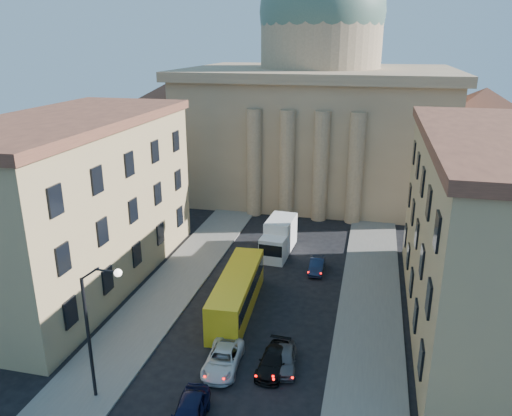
{
  "coord_description": "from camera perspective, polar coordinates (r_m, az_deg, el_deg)",
  "views": [
    {
      "loc": [
        7.78,
        -14.12,
        20.62
      ],
      "look_at": [
        -0.43,
        20.38,
        8.62
      ],
      "focal_mm": 35.0,
      "sensor_mm": 36.0,
      "label": 1
    }
  ],
  "objects": [
    {
      "name": "city_bus",
      "position": [
        40.15,
        -2.19,
        -9.51
      ],
      "size": [
        3.13,
        11.04,
        3.08
      ],
      "rotation": [
        0.0,
        0.0,
        0.06
      ],
      "color": "gold",
      "rests_on": "ground"
    },
    {
      "name": "car_right_distant",
      "position": [
        47.23,
        6.96,
        -6.52
      ],
      "size": [
        1.36,
        3.74,
        1.22
      ],
      "primitive_type": "imported",
      "rotation": [
        0.0,
        0.0,
        0.02
      ],
      "color": "#0E1A32",
      "rests_on": "ground"
    },
    {
      "name": "sidewalk_left",
      "position": [
        41.45,
        -11.94,
        -11.46
      ],
      "size": [
        5.0,
        60.0,
        0.15
      ],
      "primitive_type": "cube",
      "color": "#605D58",
      "rests_on": "ground"
    },
    {
      "name": "car_left_mid",
      "position": [
        34.38,
        -3.8,
        -16.86
      ],
      "size": [
        2.45,
        4.82,
        1.3
      ],
      "primitive_type": "imported",
      "rotation": [
        0.0,
        0.0,
        0.06
      ],
      "color": "silver",
      "rests_on": "ground"
    },
    {
      "name": "street_lamp",
      "position": [
        30.69,
        -17.93,
        -12.29
      ],
      "size": [
        2.62,
        0.44,
        8.83
      ],
      "color": "black",
      "rests_on": "ground"
    },
    {
      "name": "building_left",
      "position": [
        45.74,
        -20.14,
        0.75
      ],
      "size": [
        11.6,
        26.6,
        14.7
      ],
      "color": "#9B815B",
      "rests_on": "ground"
    },
    {
      "name": "car_right_far",
      "position": [
        34.43,
        3.3,
        -16.79
      ],
      "size": [
        1.99,
        3.97,
        1.3
      ],
      "primitive_type": "imported",
      "rotation": [
        0.0,
        0.0,
        0.12
      ],
      "color": "#4A4B4F",
      "rests_on": "ground"
    },
    {
      "name": "church",
      "position": [
        70.56,
        7.09,
        11.44
      ],
      "size": [
        68.02,
        28.76,
        36.6
      ],
      "color": "#887053",
      "rests_on": "ground"
    },
    {
      "name": "box_truck",
      "position": [
        50.41,
        2.59,
        -3.46
      ],
      "size": [
        2.81,
        6.39,
        3.44
      ],
      "rotation": [
        0.0,
        0.0,
        -0.06
      ],
      "color": "silver",
      "rests_on": "ground"
    },
    {
      "name": "car_left_near",
      "position": [
        30.46,
        -7.63,
        -22.2
      ],
      "size": [
        2.3,
        4.62,
        1.51
      ],
      "primitive_type": "imported",
      "rotation": [
        0.0,
        0.0,
        0.12
      ],
      "color": "black",
      "rests_on": "ground"
    },
    {
      "name": "sidewalk_right",
      "position": [
        38.13,
        12.73,
        -14.43
      ],
      "size": [
        5.0,
        60.0,
        0.15
      ],
      "primitive_type": "cube",
      "color": "#605D58",
      "rests_on": "ground"
    },
    {
      "name": "car_right_mid",
      "position": [
        34.26,
        2.01,
        -17.05
      ],
      "size": [
        1.95,
        4.33,
        1.23
      ],
      "primitive_type": "imported",
      "rotation": [
        0.0,
        0.0,
        -0.05
      ],
      "color": "black",
      "rests_on": "ground"
    },
    {
      "name": "building_right",
      "position": [
        39.54,
        26.03,
        -2.78
      ],
      "size": [
        11.6,
        26.6,
        14.7
      ],
      "color": "#9B815B",
      "rests_on": "ground"
    }
  ]
}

